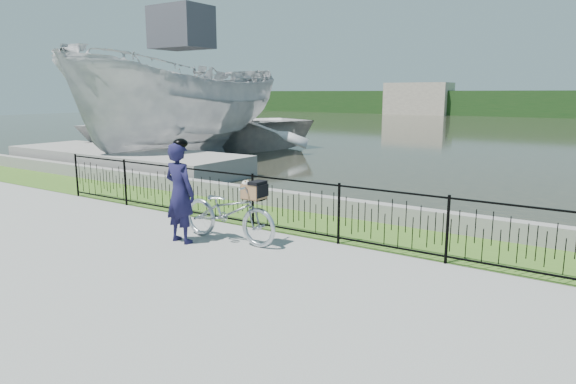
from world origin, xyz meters
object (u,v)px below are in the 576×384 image
Objects in this scene: dock at (123,160)px; boat_near at (184,107)px; boat_far at (198,128)px; bicycle_rig at (229,211)px; cyclist at (180,192)px.

boat_near is (0.35, 2.82, 1.86)m from dock.
boat_far is (-2.13, 2.96, -1.07)m from boat_near.
dock is at bearing -97.13° from boat_near.
bicycle_rig is at bearing -27.92° from dock.
dock is 10.41m from bicycle_rig.
boat_near is (-8.13, 8.26, 1.25)m from cyclist.
boat_near reaches higher than bicycle_rig.
bicycle_rig is 1.11× the size of cyclist.
dock is 10.09m from cyclist.
boat_far reaches higher than dock.
cyclist is 11.66m from boat_near.
bicycle_rig is 0.98m from cyclist.
dock is 5.14× the size of cyclist.
boat_near is at bearing -54.26° from boat_far.
boat_near is at bearing 82.87° from dock.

